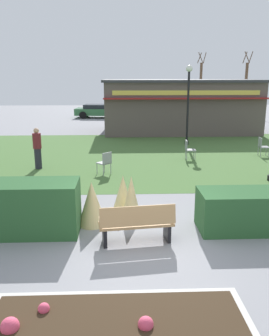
# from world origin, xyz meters

# --- Properties ---
(ground_plane) EXTENTS (80.00, 80.00, 0.00)m
(ground_plane) POSITION_xyz_m (0.00, 0.00, 0.00)
(ground_plane) COLOR gray
(lawn_patch) EXTENTS (36.00, 12.00, 0.01)m
(lawn_patch) POSITION_xyz_m (0.00, 9.87, 0.00)
(lawn_patch) COLOR #446B33
(lawn_patch) RESTS_ON ground_plane
(park_bench) EXTENTS (1.75, 0.73, 0.95)m
(park_bench) POSITION_xyz_m (-0.10, 0.38, 0.48)
(park_bench) COLOR tan
(park_bench) RESTS_ON ground_plane
(hedge_left) EXTENTS (2.79, 1.10, 1.28)m
(hedge_left) POSITION_xyz_m (-2.88, 1.07, 0.64)
(hedge_left) COLOR #28562B
(hedge_left) RESTS_ON ground_plane
(hedge_right) EXTENTS (1.90, 1.10, 1.00)m
(hedge_right) POSITION_xyz_m (2.42, 1.04, 0.50)
(hedge_right) COLOR #28562B
(hedge_right) RESTS_ON ground_plane
(ornamental_grass_behind_left) EXTENTS (0.53, 0.53, 1.19)m
(ornamental_grass_behind_left) POSITION_xyz_m (-0.18, 1.84, 0.59)
(ornamental_grass_behind_left) COLOR #D1BC7F
(ornamental_grass_behind_left) RESTS_ON ground_plane
(ornamental_grass_behind_right) EXTENTS (0.61, 0.61, 1.05)m
(ornamental_grass_behind_right) POSITION_xyz_m (-0.40, 2.40, 0.53)
(ornamental_grass_behind_right) COLOR #D1BC7F
(ornamental_grass_behind_right) RESTS_ON ground_plane
(ornamental_grass_behind_center) EXTENTS (0.73, 0.73, 1.15)m
(ornamental_grass_behind_center) POSITION_xyz_m (-1.20, 1.49, 0.57)
(ornamental_grass_behind_center) COLOR #D1BC7F
(ornamental_grass_behind_center) RESTS_ON ground_plane
(lamppost_far) EXTENTS (0.36, 0.36, 4.28)m
(lamppost_far) POSITION_xyz_m (3.23, 12.39, 2.69)
(lamppost_far) COLOR black
(lamppost_far) RESTS_ON ground_plane
(trash_bin) EXTENTS (0.52, 0.52, 0.87)m
(trash_bin) POSITION_xyz_m (-3.00, 0.83, 0.44)
(trash_bin) COLOR #2D4233
(trash_bin) RESTS_ON ground_plane
(food_kiosk) EXTENTS (10.32, 5.32, 3.48)m
(food_kiosk) POSITION_xyz_m (3.59, 17.26, 1.75)
(food_kiosk) COLOR #594C47
(food_kiosk) RESTS_ON ground_plane
(cafe_chair_east) EXTENTS (0.47, 0.47, 0.89)m
(cafe_chair_east) POSITION_xyz_m (6.25, 9.26, 0.53)
(cafe_chair_east) COLOR gray
(cafe_chair_east) RESTS_ON ground_plane
(cafe_chair_center) EXTENTS (0.45, 0.45, 0.89)m
(cafe_chair_center) POSITION_xyz_m (2.63, 8.71, 0.53)
(cafe_chair_center) COLOR gray
(cafe_chair_center) RESTS_ON ground_plane
(cafe_chair_north) EXTENTS (0.62, 0.62, 0.89)m
(cafe_chair_north) POSITION_xyz_m (-1.05, 6.29, 0.53)
(cafe_chair_north) COLOR gray
(cafe_chair_north) RESTS_ON ground_plane
(person_strolling) EXTENTS (0.34, 0.34, 1.69)m
(person_strolling) POSITION_xyz_m (-3.85, 7.34, 0.86)
(person_strolling) COLOR #23232D
(person_strolling) RESTS_ON ground_plane
(parked_car_west_slot) EXTENTS (4.36, 2.38, 1.20)m
(parked_car_west_slot) POSITION_xyz_m (-2.42, 25.76, 0.64)
(parked_car_west_slot) COLOR #2D6638
(parked_car_west_slot) RESTS_ON ground_plane
(parked_car_center_slot) EXTENTS (4.27, 2.19, 1.20)m
(parked_car_center_slot) POSITION_xyz_m (2.53, 25.76, 0.64)
(parked_car_center_slot) COLOR navy
(parked_car_center_slot) RESTS_ON ground_plane
(parked_car_east_slot) EXTENTS (4.28, 2.22, 1.20)m
(parked_car_east_slot) POSITION_xyz_m (8.54, 25.75, 0.64)
(parked_car_east_slot) COLOR silver
(parked_car_east_slot) RESTS_ON ground_plane
(tree_left_bg) EXTENTS (0.91, 0.96, 6.03)m
(tree_left_bg) POSITION_xyz_m (12.10, 28.96, 2.65)
(tree_left_bg) COLOR brown
(tree_left_bg) RESTS_ON ground_plane
(tree_right_bg) EXTENTS (0.91, 0.96, 6.12)m
(tree_right_bg) POSITION_xyz_m (8.27, 32.20, 2.70)
(tree_right_bg) COLOR brown
(tree_right_bg) RESTS_ON ground_plane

